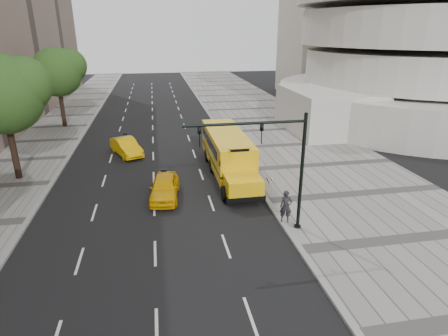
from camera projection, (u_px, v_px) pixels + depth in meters
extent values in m
plane|color=black|center=(167.00, 177.00, 27.50)|extent=(140.00, 140.00, 0.00)
cube|color=gray|center=(321.00, 165.00, 29.50)|extent=(12.00, 140.00, 0.15)
cube|color=gray|center=(6.00, 186.00, 25.61)|extent=(6.00, 140.00, 0.15)
cube|color=gray|center=(247.00, 170.00, 28.49)|extent=(0.30, 140.00, 0.15)
cube|color=gray|center=(52.00, 183.00, 26.11)|extent=(0.30, 140.00, 0.15)
cylinder|color=silver|center=(414.00, 102.00, 44.78)|extent=(32.00, 32.00, 4.00)
cylinder|color=silver|center=(420.00, 66.00, 43.35)|extent=(26.00, 26.00, 3.60)
cylinder|color=silver|center=(427.00, 28.00, 41.88)|extent=(27.60, 27.60, 3.60)
cube|color=silver|center=(327.00, 111.00, 38.82)|extent=(8.00, 10.00, 4.40)
cylinder|color=black|center=(12.00, 144.00, 25.98)|extent=(0.44, 0.44, 5.42)
sphere|color=#264818|center=(2.00, 95.00, 24.80)|extent=(5.31, 5.31, 5.31)
sphere|color=#264818|center=(23.00, 84.00, 25.09)|extent=(3.72, 3.72, 3.72)
cylinder|color=black|center=(62.00, 103.00, 40.34)|extent=(0.44, 0.44, 5.27)
sphere|color=#264818|center=(57.00, 72.00, 39.19)|extent=(5.09, 5.09, 5.09)
sphere|color=#264818|center=(69.00, 66.00, 39.47)|extent=(3.56, 3.56, 3.56)
sphere|color=#264818|center=(46.00, 77.00, 38.79)|extent=(3.31, 3.31, 3.31)
cube|color=yellow|center=(227.00, 149.00, 28.00)|extent=(2.50, 9.00, 2.45)
cube|color=yellow|center=(243.00, 185.00, 23.17)|extent=(2.20, 2.00, 1.10)
cube|color=black|center=(246.00, 199.00, 22.55)|extent=(2.38, 0.25, 0.35)
cube|color=black|center=(227.00, 155.00, 28.18)|extent=(2.52, 9.00, 0.12)
cube|color=black|center=(240.00, 162.00, 23.74)|extent=(2.05, 0.10, 0.90)
cube|color=black|center=(225.00, 141.00, 28.29)|extent=(2.52, 7.50, 0.70)
cube|color=yellow|center=(240.00, 150.00, 23.45)|extent=(1.40, 0.12, 0.28)
ellipsoid|color=silver|center=(274.00, 180.00, 21.85)|extent=(0.32, 0.32, 0.14)
cylinder|color=black|center=(269.00, 182.00, 22.09)|extent=(0.36, 0.47, 0.58)
cylinder|color=black|center=(224.00, 193.00, 23.46)|extent=(0.30, 1.00, 1.00)
cylinder|color=black|center=(259.00, 191.00, 23.84)|extent=(0.30, 1.00, 1.00)
cylinder|color=black|center=(212.00, 165.00, 28.25)|extent=(0.30, 1.00, 1.00)
cylinder|color=black|center=(241.00, 164.00, 28.64)|extent=(0.30, 1.00, 1.00)
cylinder|color=black|center=(207.00, 155.00, 30.56)|extent=(0.30, 1.00, 1.00)
cylinder|color=black|center=(234.00, 154.00, 30.94)|extent=(0.30, 1.00, 1.00)
imported|color=#EDAD03|center=(165.00, 187.00, 23.80)|extent=(2.19, 4.43, 1.45)
imported|color=#EDAD03|center=(126.00, 147.00, 31.98)|extent=(3.13, 4.65, 1.45)
imported|color=#272329|center=(286.00, 207.00, 20.47)|extent=(0.75, 0.59, 1.83)
cylinder|color=black|center=(301.00, 174.00, 19.13)|extent=(0.18, 0.18, 6.40)
cylinder|color=black|center=(297.00, 227.00, 20.20)|extent=(0.36, 0.36, 0.25)
cylinder|color=black|center=(246.00, 124.00, 17.64)|extent=(6.00, 0.14, 0.14)
imported|color=black|center=(261.00, 134.00, 17.97)|extent=(0.16, 0.20, 1.00)
imported|color=black|center=(199.00, 137.00, 17.46)|extent=(0.16, 0.20, 1.00)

